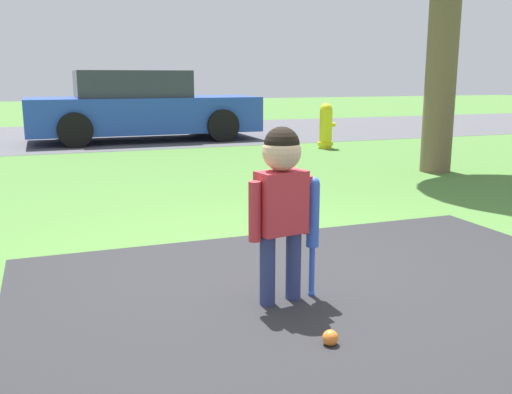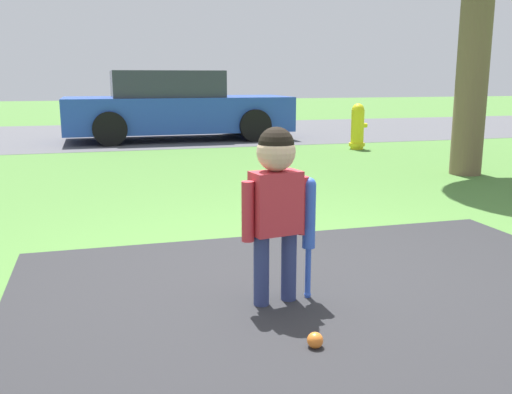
{
  "view_description": "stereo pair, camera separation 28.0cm",
  "coord_description": "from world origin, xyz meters",
  "px_view_note": "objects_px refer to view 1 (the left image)",
  "views": [
    {
      "loc": [
        -1.41,
        -3.21,
        1.26
      ],
      "look_at": [
        -0.2,
        0.03,
        0.54
      ],
      "focal_mm": 40.0,
      "sensor_mm": 36.0,
      "label": 1
    },
    {
      "loc": [
        -1.15,
        -3.29,
        1.26
      ],
      "look_at": [
        -0.2,
        0.03,
        0.54
      ],
      "focal_mm": 40.0,
      "sensor_mm": 36.0,
      "label": 2
    }
  ],
  "objects_px": {
    "child": "(281,191)",
    "fire_hydrant": "(326,126)",
    "sports_ball": "(330,338)",
    "baseball_bat": "(312,220)",
    "parked_car": "(142,108)"
  },
  "relations": [
    {
      "from": "fire_hydrant",
      "to": "parked_car",
      "type": "distance_m",
      "value": 3.83
    },
    {
      "from": "parked_car",
      "to": "fire_hydrant",
      "type": "bearing_deg",
      "value": -40.96
    },
    {
      "from": "child",
      "to": "parked_car",
      "type": "relative_size",
      "value": 0.22
    },
    {
      "from": "baseball_bat",
      "to": "fire_hydrant",
      "type": "bearing_deg",
      "value": 62.07
    },
    {
      "from": "child",
      "to": "baseball_bat",
      "type": "bearing_deg",
      "value": -6.07
    },
    {
      "from": "sports_ball",
      "to": "baseball_bat",
      "type": "bearing_deg",
      "value": 72.64
    },
    {
      "from": "parked_car",
      "to": "sports_ball",
      "type": "bearing_deg",
      "value": -93.94
    },
    {
      "from": "sports_ball",
      "to": "fire_hydrant",
      "type": "height_order",
      "value": "fire_hydrant"
    },
    {
      "from": "baseball_bat",
      "to": "sports_ball",
      "type": "relative_size",
      "value": 9.13
    },
    {
      "from": "child",
      "to": "fire_hydrant",
      "type": "relative_size",
      "value": 1.24
    },
    {
      "from": "parked_car",
      "to": "baseball_bat",
      "type": "bearing_deg",
      "value": -93.0
    },
    {
      "from": "fire_hydrant",
      "to": "parked_car",
      "type": "bearing_deg",
      "value": 138.89
    },
    {
      "from": "child",
      "to": "parked_car",
      "type": "xyz_separation_m",
      "value": [
        0.69,
        8.87,
        0.0
      ]
    },
    {
      "from": "sports_ball",
      "to": "fire_hydrant",
      "type": "bearing_deg",
      "value": 62.92
    },
    {
      "from": "child",
      "to": "fire_hydrant",
      "type": "bearing_deg",
      "value": 50.43
    }
  ]
}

